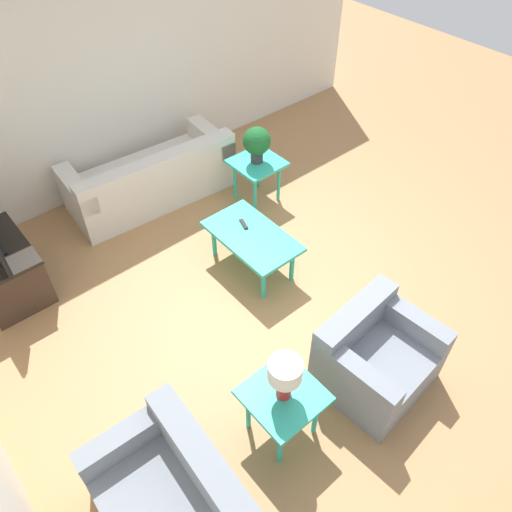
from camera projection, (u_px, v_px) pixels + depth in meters
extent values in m
plane|color=#A87A4C|center=(304.00, 294.00, 5.19)|extent=(14.00, 14.00, 0.00)
cube|color=silver|center=(131.00, 69.00, 5.87)|extent=(0.12, 7.20, 2.70)
cube|color=silver|center=(151.00, 183.00, 6.20)|extent=(0.98, 2.06, 0.41)
cube|color=silver|center=(159.00, 170.00, 5.76)|extent=(0.34, 2.01, 0.33)
cube|color=silver|center=(210.00, 137.00, 6.36)|extent=(0.85, 0.26, 0.22)
cube|color=silver|center=(75.00, 189.00, 5.60)|extent=(0.85, 0.26, 0.22)
cube|color=slate|center=(377.00, 366.00, 4.33)|extent=(0.86, 0.96, 0.43)
cube|color=slate|center=(355.00, 320.00, 4.21)|extent=(0.27, 0.92, 0.32)
cube|color=slate|center=(355.00, 373.00, 3.91)|extent=(0.81, 0.22, 0.21)
cube|color=slate|center=(409.00, 319.00, 4.28)|extent=(0.81, 0.22, 0.21)
cube|color=slate|center=(207.00, 469.00, 3.33)|extent=(1.28, 0.26, 0.32)
cube|color=slate|center=(130.00, 436.00, 3.55)|extent=(0.20, 0.80, 0.21)
cube|color=#2DB79E|center=(252.00, 236.00, 5.17)|extent=(1.03, 0.59, 0.04)
cylinder|color=#2DB79E|center=(292.00, 265.00, 5.20)|extent=(0.05, 0.05, 0.42)
cylinder|color=#2DB79E|center=(242.00, 224.00, 5.64)|extent=(0.05, 0.05, 0.42)
cylinder|color=#2DB79E|center=(263.00, 283.00, 5.02)|extent=(0.05, 0.05, 0.42)
cylinder|color=#2DB79E|center=(214.00, 240.00, 5.46)|extent=(0.05, 0.05, 0.42)
cube|color=#2DB79E|center=(257.00, 163.00, 5.93)|extent=(0.56, 0.56, 0.04)
cylinder|color=#2DB79E|center=(279.00, 183.00, 6.11)|extent=(0.04, 0.04, 0.52)
cylinder|color=#2DB79E|center=(258.00, 169.00, 6.32)|extent=(0.04, 0.04, 0.52)
cylinder|color=#2DB79E|center=(255.00, 195.00, 5.94)|extent=(0.04, 0.04, 0.52)
cylinder|color=#2DB79E|center=(235.00, 180.00, 6.14)|extent=(0.04, 0.04, 0.52)
cube|color=#2DB79E|center=(283.00, 395.00, 3.78)|extent=(0.56, 0.56, 0.04)
cylinder|color=#2DB79E|center=(316.00, 416.00, 3.96)|extent=(0.04, 0.04, 0.52)
cylinder|color=#2DB79E|center=(283.00, 383.00, 4.16)|extent=(0.04, 0.04, 0.52)
cylinder|color=#2DB79E|center=(280.00, 446.00, 3.78)|extent=(0.04, 0.04, 0.52)
cylinder|color=#2DB79E|center=(248.00, 410.00, 3.99)|extent=(0.04, 0.04, 0.52)
cube|color=#38281E|center=(4.00, 270.00, 5.03)|extent=(0.93, 0.59, 0.59)
cylinder|color=#333338|center=(257.00, 156.00, 5.87)|extent=(0.15, 0.15, 0.14)
sphere|color=#195B28|center=(257.00, 141.00, 5.72)|extent=(0.32, 0.32, 0.32)
cylinder|color=red|center=(284.00, 386.00, 3.67)|extent=(0.12, 0.12, 0.25)
cylinder|color=white|center=(285.00, 371.00, 3.53)|extent=(0.26, 0.26, 0.16)
cube|color=black|center=(244.00, 224.00, 5.26)|extent=(0.16, 0.09, 0.02)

